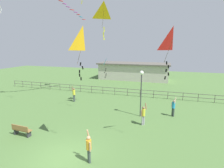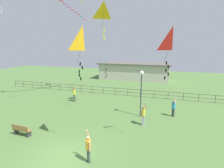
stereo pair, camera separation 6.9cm
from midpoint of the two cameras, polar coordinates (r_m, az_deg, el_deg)
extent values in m
plane|color=#4C7038|center=(11.29, -15.38, -22.38)|extent=(80.00, 80.00, 0.00)
cylinder|color=#38383D|center=(16.04, 9.54, -3.83)|extent=(0.10, 0.10, 3.91)
sphere|color=white|center=(15.60, 9.81, 3.62)|extent=(0.36, 0.36, 0.36)
cube|color=olive|center=(14.56, -27.08, -13.05)|extent=(1.52, 0.48, 0.06)
cube|color=olive|center=(14.37, -27.70, -12.50)|extent=(1.50, 0.14, 0.36)
cube|color=#333338|center=(15.08, -28.58, -13.28)|extent=(0.08, 0.36, 0.45)
cube|color=#333338|center=(14.25, -25.30, -14.44)|extent=(0.08, 0.36, 0.45)
cylinder|color=#3F4C47|center=(10.61, -7.58, -21.90)|extent=(0.14, 0.14, 0.80)
cylinder|color=#3F4C47|center=(10.49, -7.28, -22.34)|extent=(0.14, 0.14, 0.80)
cylinder|color=orange|center=(10.18, -7.54, -18.93)|extent=(0.29, 0.29, 0.57)
sphere|color=tan|center=(9.98, -7.60, -17.00)|extent=(0.22, 0.22, 0.22)
cylinder|color=tan|center=(10.11, -7.72, -15.89)|extent=(0.19, 0.19, 0.55)
cylinder|color=tan|center=(10.04, -7.15, -19.63)|extent=(0.09, 0.09, 0.54)
cylinder|color=#99999E|center=(14.88, 10.46, -11.51)|extent=(0.14, 0.14, 0.80)
cylinder|color=#99999E|center=(14.78, 10.00, -11.66)|extent=(0.14, 0.14, 0.80)
cylinder|color=gold|center=(14.57, 10.34, -9.11)|extent=(0.29, 0.29, 0.57)
sphere|color=#8C6647|center=(14.44, 10.39, -7.66)|extent=(0.22, 0.22, 0.22)
cylinder|color=#8C6647|center=(14.49, 11.13, -7.14)|extent=(0.24, 0.22, 0.54)
cylinder|color=#8C6647|center=(14.46, 9.74, -9.40)|extent=(0.09, 0.09, 0.54)
cylinder|color=#3F4C47|center=(17.19, 19.60, -8.75)|extent=(0.14, 0.14, 0.80)
cylinder|color=#3F4C47|center=(17.28, 19.22, -8.61)|extent=(0.14, 0.14, 0.80)
cylinder|color=#268CBF|center=(17.01, 19.57, -6.52)|extent=(0.29, 0.29, 0.57)
sphere|color=beige|center=(16.90, 19.66, -5.27)|extent=(0.21, 0.21, 0.21)
cylinder|color=beige|center=(16.70, 20.06, -5.09)|extent=(0.20, 0.20, 0.54)
cylinder|color=beige|center=(17.15, 19.09, -6.46)|extent=(0.09, 0.09, 0.54)
cylinder|color=#3F4C47|center=(20.90, -12.19, -4.58)|extent=(0.14, 0.14, 0.82)
cylinder|color=#3F4C47|center=(21.02, -11.93, -4.47)|extent=(0.14, 0.14, 0.82)
cylinder|color=gold|center=(20.77, -12.14, -2.67)|extent=(0.30, 0.30, 0.58)
sphere|color=#8C6647|center=(20.67, -12.19, -1.60)|extent=(0.22, 0.22, 0.22)
cylinder|color=#8C6647|center=(20.53, -12.66, -1.39)|extent=(0.17, 0.11, 0.56)
cylinder|color=#8C6647|center=(20.93, -11.81, -2.64)|extent=(0.09, 0.09, 0.55)
pyramid|color=yellow|center=(15.21, -2.45, 22.81)|extent=(1.40, 1.30, 1.29)
cylinder|color=#4C381E|center=(15.46, -2.82, 20.21)|extent=(0.45, 0.64, 1.29)
cube|color=yellow|center=(15.39, -2.46, 17.74)|extent=(0.09, 0.01, 0.20)
cube|color=yellow|center=(15.38, -2.39, 16.93)|extent=(0.10, 0.05, 0.20)
cube|color=yellow|center=(15.35, -2.64, 16.11)|extent=(0.10, 0.03, 0.21)
cube|color=yellow|center=(15.34, -2.55, 15.29)|extent=(0.10, 0.04, 0.20)
cube|color=yellow|center=(15.33, -2.45, 14.47)|extent=(0.12, 0.05, 0.21)
pyramid|color=yellow|center=(10.71, -9.16, 14.17)|extent=(0.98, 0.84, 1.42)
cylinder|color=#4C381E|center=(10.44, -10.18, 10.30)|extent=(0.15, 0.68, 1.42)
cube|color=black|center=(10.48, -10.12, 6.45)|extent=(0.11, 0.04, 0.21)
cube|color=black|center=(10.50, -9.45, 5.28)|extent=(0.10, 0.04, 0.20)
cube|color=black|center=(10.54, -10.44, 4.05)|extent=(0.11, 0.03, 0.21)
cube|color=black|center=(10.57, -10.41, 2.87)|extent=(0.08, 0.05, 0.20)
cube|color=black|center=(10.60, -9.95, 1.71)|extent=(0.09, 0.02, 0.20)
cylinder|color=#4C381E|center=(20.30, -32.56, 21.94)|extent=(0.27, 0.43, 1.16)
cube|color=white|center=(20.20, -32.41, 20.38)|extent=(0.10, 0.04, 0.21)
cube|color=white|center=(20.14, -32.16, 19.80)|extent=(0.08, 0.04, 0.20)
cube|color=white|center=(20.14, -32.32, 19.15)|extent=(0.08, 0.02, 0.20)
cube|color=yellow|center=(24.55, -9.80, 25.49)|extent=(0.10, 0.03, 0.21)
cube|color=yellow|center=(24.50, -9.53, 25.00)|extent=(0.11, 0.03, 0.21)
cube|color=yellow|center=(24.45, -9.69, 24.50)|extent=(0.10, 0.04, 0.20)
pyramid|color=#19B2B2|center=(22.06, -1.34, 7.38)|extent=(0.82, 1.16, 0.94)
cylinder|color=#4C381E|center=(22.09, -1.93, 6.18)|extent=(0.44, 0.18, 0.94)
cube|color=black|center=(22.15, -1.81, 4.98)|extent=(0.11, 0.02, 0.21)
cube|color=black|center=(22.17, -1.98, 4.41)|extent=(0.08, 0.04, 0.20)
cube|color=black|center=(22.19, -2.19, 3.84)|extent=(0.11, 0.02, 0.21)
cube|color=black|center=(22.25, -1.73, 3.29)|extent=(0.10, 0.04, 0.21)
cube|color=black|center=(22.28, -1.81, 2.73)|extent=(0.10, 0.05, 0.20)
cube|color=black|center=(22.30, -2.05, 2.17)|extent=(0.08, 0.02, 0.20)
pyramid|color=red|center=(10.52, 19.29, 13.59)|extent=(1.01, 0.99, 1.35)
cylinder|color=#4C381E|center=(10.75, 17.95, 10.06)|extent=(0.41, 0.48, 1.35)
cube|color=black|center=(10.76, 17.49, 6.56)|extent=(0.10, 0.03, 0.21)
cube|color=black|center=(10.84, 18.04, 5.39)|extent=(0.09, 0.04, 0.20)
cube|color=black|center=(10.81, 17.33, 4.24)|extent=(0.10, 0.04, 0.21)
cube|color=black|center=(10.91, 18.01, 3.09)|extent=(0.11, 0.03, 0.21)
cube|color=black|center=(10.86, 17.00, 1.94)|extent=(0.12, 0.01, 0.21)
cube|color=red|center=(22.38, -16.10, 24.55)|extent=(0.35, 0.59, 0.03)
cube|color=#B22DB2|center=(22.73, -14.99, 23.91)|extent=(0.35, 0.59, 0.03)
cube|color=#B22DB2|center=(23.07, -13.88, 23.20)|extent=(0.38, 0.60, 0.03)
cube|color=red|center=(23.36, -12.71, 22.52)|extent=(0.45, 0.60, 0.03)
cube|color=#B22DB2|center=(23.68, -11.57, 21.92)|extent=(0.39, 0.60, 0.03)
cube|color=red|center=(24.07, -10.67, 21.34)|extent=(0.27, 0.57, 0.03)
cube|color=#198CD1|center=(24.50, -9.90, 20.72)|extent=(0.31, 0.58, 0.03)
cube|color=red|center=(24.89, -9.03, 20.05)|extent=(0.38, 0.60, 0.03)
cylinder|color=#4C4742|center=(32.38, -28.92, 0.20)|extent=(0.06, 0.06, 0.95)
cylinder|color=#4C4742|center=(31.21, -26.83, 0.02)|extent=(0.06, 0.06, 0.95)
cylinder|color=#4C4742|center=(30.04, -24.47, -0.19)|extent=(0.06, 0.06, 0.95)
cylinder|color=#4C4742|center=(28.94, -21.96, -0.41)|extent=(0.06, 0.06, 0.95)
cylinder|color=#4C4742|center=(27.91, -19.31, -0.65)|extent=(0.06, 0.06, 0.95)
cylinder|color=#4C4742|center=(26.93, -16.38, -0.90)|extent=(0.06, 0.06, 0.95)
cylinder|color=#4C4742|center=(26.05, -13.34, -1.17)|extent=(0.06, 0.06, 0.95)
cylinder|color=#4C4742|center=(25.23, -10.02, -1.45)|extent=(0.06, 0.06, 0.95)
cylinder|color=#4C4742|center=(24.49, -6.46, -1.75)|extent=(0.06, 0.06, 0.95)
cylinder|color=#4C4742|center=(23.88, -2.83, -2.05)|extent=(0.06, 0.06, 0.95)
cylinder|color=#4C4742|center=(23.36, 1.09, -2.36)|extent=(0.06, 0.06, 0.95)
cylinder|color=#4C4742|center=(22.94, 5.23, -2.68)|extent=(0.06, 0.06, 0.95)
cylinder|color=#4C4742|center=(22.66, 9.32, -2.98)|extent=(0.06, 0.06, 0.95)
cylinder|color=#4C4742|center=(22.50, 13.59, -3.28)|extent=(0.06, 0.06, 0.95)
cylinder|color=#4C4742|center=(22.46, 17.92, -3.56)|extent=(0.06, 0.06, 0.95)
cylinder|color=#4C4742|center=(22.55, 22.29, -3.82)|extent=(0.06, 0.06, 0.95)
cylinder|color=#4C4742|center=(22.76, 26.48, -4.05)|extent=(0.06, 0.06, 0.95)
cylinder|color=#4C4742|center=(23.11, 30.68, -4.27)|extent=(0.06, 0.06, 0.95)
cube|color=#4C4742|center=(22.98, 3.68, -1.51)|extent=(36.00, 0.05, 0.05)
cube|color=#4C4742|center=(23.08, 3.66, -2.56)|extent=(36.00, 0.05, 0.05)
cube|color=#B7B2A3|center=(34.57, 7.30, 3.98)|extent=(13.01, 4.76, 2.95)
cube|color=#59544C|center=(34.39, 7.37, 6.62)|extent=(13.61, 5.36, 0.24)
camera|label=1|loc=(0.03, -89.86, 0.03)|focal=28.06mm
camera|label=2|loc=(0.03, 90.14, -0.03)|focal=28.06mm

